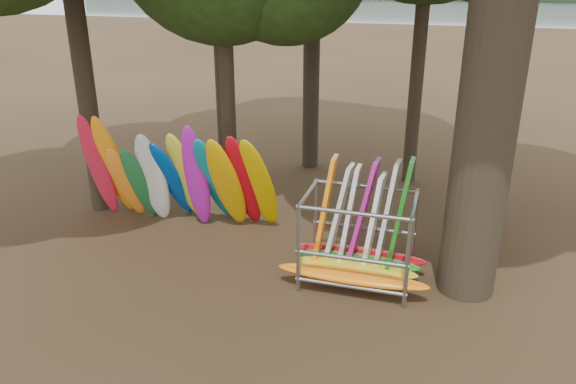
# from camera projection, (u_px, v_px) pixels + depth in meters

# --- Properties ---
(ground) EXTENTS (120.00, 120.00, 0.00)m
(ground) POSITION_uv_depth(u_px,v_px,m) (241.00, 269.00, 12.76)
(ground) COLOR #47331E
(ground) RESTS_ON ground
(lake) EXTENTS (160.00, 160.00, 0.00)m
(lake) POSITION_uv_depth(u_px,v_px,m) (423.00, 25.00, 66.13)
(lake) COLOR gray
(lake) RESTS_ON ground
(kayak_row) EXTENTS (5.20, 2.03, 3.18)m
(kayak_row) POSITION_uv_depth(u_px,v_px,m) (180.00, 179.00, 14.37)
(kayak_row) COLOR red
(kayak_row) RESTS_ON ground
(storage_rack) EXTENTS (3.22, 1.59, 2.86)m
(storage_rack) POSITION_uv_depth(u_px,v_px,m) (358.00, 242.00, 11.96)
(storage_rack) COLOR slate
(storage_rack) RESTS_ON ground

